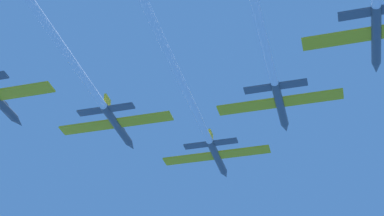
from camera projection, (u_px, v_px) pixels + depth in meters
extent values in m
cylinder|color=#4C5660|center=(217.00, 157.00, 105.72)|extent=(1.28, 11.67, 1.28)
cone|color=#4C5660|center=(225.00, 174.00, 111.50)|extent=(1.26, 2.57, 1.26)
ellipsoid|color=black|center=(220.00, 161.00, 108.11)|extent=(0.90, 2.33, 0.64)
cube|color=yellow|center=(188.00, 159.00, 106.32)|extent=(8.87, 2.57, 0.28)
cube|color=yellow|center=(245.00, 152.00, 104.18)|extent=(8.87, 2.57, 0.28)
cube|color=yellow|center=(211.00, 136.00, 102.79)|extent=(0.34, 2.10, 1.87)
cube|color=#4C5660|center=(196.00, 146.00, 102.30)|extent=(3.99, 1.54, 0.28)
cube|color=#4C5660|center=(226.00, 142.00, 101.19)|extent=(3.99, 1.54, 0.28)
cylinder|color=white|center=(177.00, 72.00, 84.59)|extent=(1.16, 40.40, 1.16)
cylinder|color=#4C5660|center=(117.00, 125.00, 97.81)|extent=(1.28, 11.67, 1.28)
cone|color=#4C5660|center=(131.00, 146.00, 103.59)|extent=(1.26, 2.57, 1.26)
ellipsoid|color=black|center=(122.00, 130.00, 100.20)|extent=(0.90, 2.33, 0.64)
cube|color=yellow|center=(87.00, 127.00, 98.41)|extent=(8.87, 2.57, 0.28)
cube|color=yellow|center=(145.00, 119.00, 96.27)|extent=(8.87, 2.57, 0.28)
cube|color=yellow|center=(107.00, 102.00, 94.88)|extent=(0.34, 2.10, 1.87)
cube|color=#4C5660|center=(90.00, 112.00, 94.39)|extent=(3.99, 1.54, 0.28)
cube|color=#4C5660|center=(122.00, 107.00, 93.28)|extent=(3.99, 1.54, 0.28)
cylinder|color=white|center=(54.00, 36.00, 78.82)|extent=(1.16, 35.13, 1.16)
cylinder|color=#4C5660|center=(280.00, 104.00, 90.94)|extent=(1.28, 11.67, 1.28)
cone|color=#4C5660|center=(286.00, 128.00, 96.72)|extent=(1.26, 2.57, 1.26)
ellipsoid|color=black|center=(282.00, 110.00, 93.32)|extent=(0.90, 2.33, 0.64)
cube|color=yellow|center=(246.00, 107.00, 91.53)|extent=(8.87, 2.57, 0.28)
cube|color=yellow|center=(313.00, 98.00, 89.39)|extent=(8.87, 2.57, 0.28)
cube|color=yellow|center=(275.00, 79.00, 88.01)|extent=(0.34, 2.10, 1.87)
cube|color=#4C5660|center=(258.00, 89.00, 87.51)|extent=(3.99, 1.54, 0.28)
cube|color=#4C5660|center=(294.00, 84.00, 86.40)|extent=(3.99, 1.54, 0.28)
cylinder|color=white|center=(255.00, 2.00, 72.04)|extent=(1.16, 34.88, 1.16)
cone|color=#4C5660|center=(18.00, 122.00, 94.90)|extent=(1.26, 2.57, 1.26)
ellipsoid|color=black|center=(4.00, 104.00, 91.50)|extent=(0.90, 2.33, 0.64)
cube|color=yellow|center=(24.00, 91.00, 87.58)|extent=(8.87, 2.57, 0.28)
cylinder|color=#4C5660|center=(376.00, 36.00, 77.48)|extent=(1.28, 11.67, 1.28)
cone|color=#4C5660|center=(376.00, 68.00, 83.26)|extent=(1.26, 2.57, 1.26)
ellipsoid|color=black|center=(376.00, 44.00, 79.86)|extent=(0.90, 2.33, 0.64)
cube|color=yellow|center=(336.00, 39.00, 78.07)|extent=(8.87, 2.57, 0.28)
cube|color=yellow|center=(374.00, 3.00, 74.55)|extent=(0.34, 2.10, 1.87)
cube|color=#4C5660|center=(354.00, 14.00, 74.05)|extent=(3.99, 1.54, 0.28)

